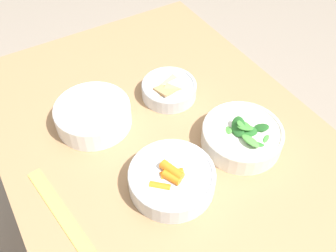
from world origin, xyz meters
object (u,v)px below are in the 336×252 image
object	(u,v)px
bowl_carrots	(172,178)
bowl_cookies	(169,89)
bowl_greens	(242,136)
bowl_beans_hotdog	(93,115)
ruler	(61,212)

from	to	relation	value
bowl_carrots	bowl_cookies	distance (m)	0.30
bowl_carrots	bowl_greens	bearing A→B (deg)	-85.36
bowl_greens	bowl_cookies	bearing A→B (deg)	14.42
bowl_greens	bowl_beans_hotdog	world-z (taller)	bowl_greens
bowl_cookies	ruler	world-z (taller)	bowl_cookies
bowl_greens	ruler	xyz separation A→B (m)	(0.04, 0.45, -0.03)
bowl_greens	ruler	distance (m)	0.45
bowl_beans_hotdog	ruler	distance (m)	0.26
bowl_beans_hotdog	ruler	world-z (taller)	bowl_beans_hotdog
ruler	bowl_cookies	bearing A→B (deg)	-63.17
bowl_beans_hotdog	bowl_greens	bearing A→B (deg)	-131.66
bowl_cookies	ruler	bearing A→B (deg)	116.83
bowl_carrots	bowl_cookies	bearing A→B (deg)	-29.88
bowl_cookies	bowl_greens	bearing A→B (deg)	-165.58
bowl_greens	bowl_carrots	bearing A→B (deg)	94.64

